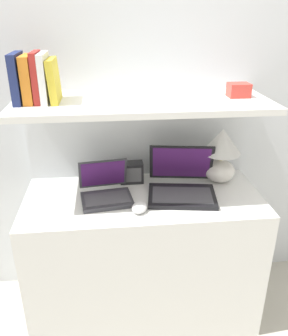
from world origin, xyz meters
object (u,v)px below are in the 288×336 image
(laptop_small, at_px, (106,191))
(computer_mouse, at_px, (140,207))
(book_orange, at_px, (28,79))
(shelf_gadget, at_px, (239,90))
(book_white, at_px, (45,78))
(book_yellow, at_px, (54,80))
(laptop_large, at_px, (182,185))
(router_box, at_px, (132,172))
(book_navy, at_px, (18,78))
(book_red, at_px, (37,77))
(table_lamp, at_px, (221,152))

(laptop_small, height_order, computer_mouse, laptop_small)
(book_orange, bearing_deg, shelf_gadget, 0.00)
(computer_mouse, relative_size, book_white, 0.57)
(book_yellow, bearing_deg, laptop_large, -5.38)
(router_box, xyz_separation_m, book_navy, (-0.48, -0.10, 0.51))
(book_white, bearing_deg, router_box, 15.06)
(book_red, bearing_deg, book_yellow, 0.00)
(book_navy, height_order, book_orange, book_navy)
(laptop_large, height_order, book_navy, book_navy)
(laptop_large, bearing_deg, computer_mouse, -147.26)
(router_box, xyz_separation_m, book_orange, (-0.44, -0.10, 0.50))
(book_white, bearing_deg, computer_mouse, -26.94)
(computer_mouse, distance_m, router_box, 0.30)
(router_box, bearing_deg, book_navy, -168.31)
(book_navy, distance_m, book_yellow, 0.15)
(book_yellow, height_order, shelf_gadget, book_yellow)
(computer_mouse, bearing_deg, table_lamp, 30.01)
(book_navy, height_order, book_white, book_navy)
(book_navy, distance_m, shelf_gadget, 0.98)
(laptop_large, relative_size, book_orange, 1.84)
(computer_mouse, bearing_deg, book_navy, 158.50)
(book_orange, bearing_deg, book_navy, 180.00)
(table_lamp, relative_size, laptop_large, 0.79)
(book_white, bearing_deg, laptop_small, -15.13)
(table_lamp, distance_m, shelf_gadget, 0.34)
(book_white, bearing_deg, book_yellow, 0.00)
(book_yellow, bearing_deg, book_white, 180.00)
(book_red, bearing_deg, shelf_gadget, 0.00)
(book_navy, xyz_separation_m, shelf_gadget, (0.97, 0.00, -0.07))
(book_red, bearing_deg, computer_mouse, -25.19)
(book_yellow, relative_size, shelf_gadget, 1.91)
(laptop_large, distance_m, book_white, 0.80)
(table_lamp, xyz_separation_m, book_yellow, (-0.79, -0.06, 0.39))
(computer_mouse, xyz_separation_m, book_yellow, (-0.35, 0.20, 0.53))
(book_white, bearing_deg, book_orange, 180.00)
(router_box, height_order, book_yellow, book_yellow)
(computer_mouse, height_order, book_red, book_red)
(book_red, xyz_separation_m, book_white, (0.03, 0.00, -0.00))
(computer_mouse, xyz_separation_m, book_red, (-0.42, 0.20, 0.55))
(router_box, relative_size, book_red, 0.57)
(book_red, bearing_deg, laptop_small, -13.44)
(laptop_large, distance_m, computer_mouse, 0.26)
(laptop_large, xyz_separation_m, book_white, (-0.60, 0.05, 0.52))
(router_box, bearing_deg, table_lamp, -4.78)
(router_box, distance_m, shelf_gadget, 0.66)
(laptop_large, height_order, computer_mouse, laptop_large)
(book_navy, relative_size, shelf_gadget, 2.15)
(book_navy, height_order, shelf_gadget, book_navy)
(table_lamp, bearing_deg, laptop_small, -168.12)
(table_lamp, relative_size, book_yellow, 1.56)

